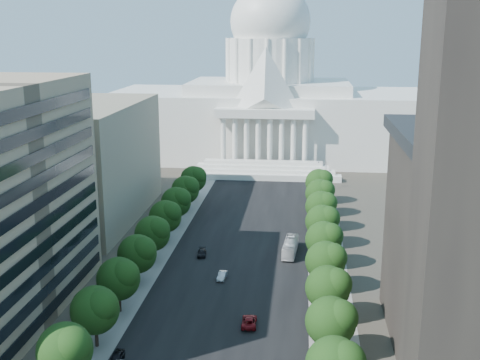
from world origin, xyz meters
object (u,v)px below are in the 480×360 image
(city_bus, at_px, (290,247))
(car_dark_a, at_px, (117,358))
(car_red, at_px, (249,321))
(car_silver, at_px, (222,276))
(car_dark_b, at_px, (202,253))

(city_bus, bearing_deg, car_dark_a, -112.95)
(car_red, distance_m, city_bus, 34.53)
(car_silver, bearing_deg, car_dark_b, 121.17)
(car_dark_b, xyz_separation_m, city_bus, (19.20, 3.41, 0.93))
(car_silver, distance_m, car_red, 19.94)
(car_silver, bearing_deg, car_red, -65.09)
(car_dark_a, bearing_deg, car_red, 34.71)
(car_dark_a, distance_m, car_dark_b, 44.45)
(car_silver, height_order, city_bus, city_bus)
(car_red, height_order, city_bus, city_bus)
(car_dark_a, bearing_deg, car_silver, 68.96)
(car_dark_a, xyz_separation_m, car_silver, (11.48, 32.18, -0.05))
(car_silver, relative_size, car_red, 0.80)
(car_red, xyz_separation_m, city_bus, (6.01, 34.00, 0.85))
(car_dark_a, distance_m, car_red, 22.98)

